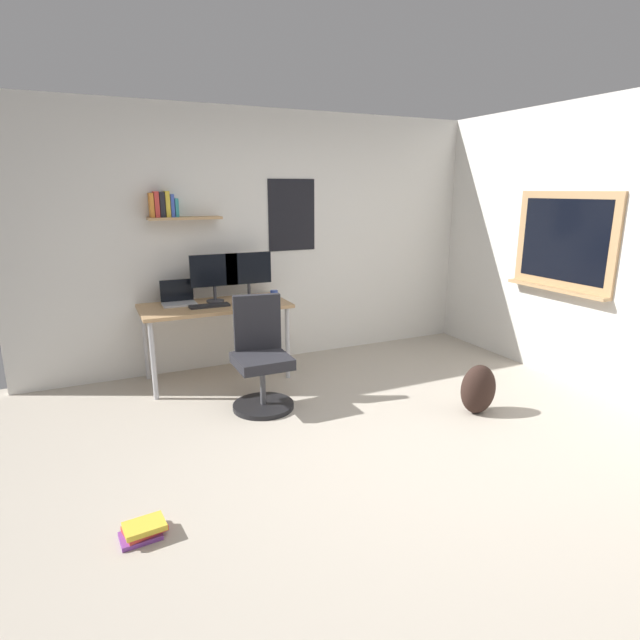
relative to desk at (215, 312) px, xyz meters
The scene contains 13 objects.
ground_plane 2.24m from the desk, 72.01° to the right, with size 5.20×5.20×0.00m, color #ADA393.
wall_back 1.00m from the desk, 32.44° to the left, with size 5.00×0.30×2.60m.
wall_right 3.75m from the desk, 32.86° to the right, with size 0.22×5.00×2.60m.
desk is the anchor object (origin of this frame).
office_chair 0.87m from the desk, 77.08° to the right, with size 0.52×0.52×0.95m.
laptop 0.37m from the desk, 153.12° to the left, with size 0.31×0.21×0.23m.
monitor_primary 0.36m from the desk, 72.46° to the left, with size 0.46×0.17×0.46m.
monitor_secondary 0.52m from the desk, 16.05° to the left, with size 0.46×0.17×0.46m.
keyboard 0.14m from the desk, 129.36° to the right, with size 0.37×0.13×0.02m, color black.
computer_mouse 0.25m from the desk, 21.75° to the right, with size 0.10×0.06×0.03m, color #262628.
coffee_mug 0.60m from the desk, ahead, with size 0.08×0.08×0.09m, color #334CA5.
backpack 2.50m from the desk, 44.00° to the right, with size 0.32×0.22×0.42m, color black.
book_stack_on_floor 2.46m from the desk, 113.48° to the right, with size 0.26×0.21×0.09m.
Camera 1 is at (-1.74, -2.67, 1.81)m, focal length 28.46 mm.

